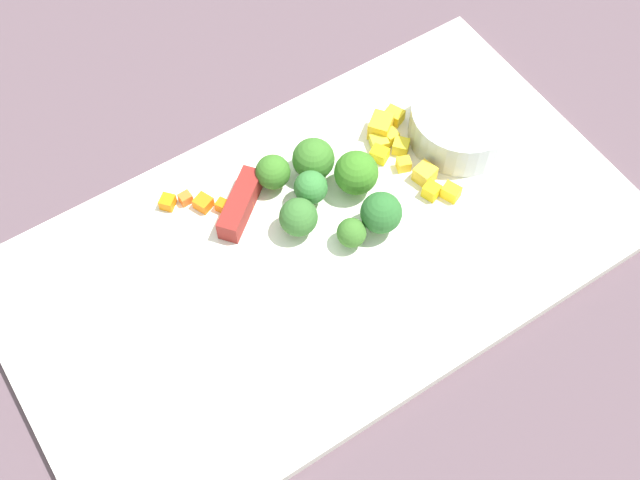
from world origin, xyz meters
The scene contains 26 objects.
ground_plane centered at (0.00, 0.00, 0.00)m, with size 4.00×4.00×0.00m, color #56434C.
cutting_board centered at (0.00, 0.00, 0.01)m, with size 0.56×0.31×0.01m, color white.
prep_bowl centered at (-0.18, -0.03, 0.03)m, with size 0.10×0.10×0.04m, color #B6BBC1.
chef_knife centered at (0.09, -0.03, 0.02)m, with size 0.28×0.23×0.02m.
carrot_dice_0 centered at (0.08, -0.11, 0.02)m, with size 0.01×0.01×0.01m, color orange.
carrot_dice_1 centered at (0.07, -0.09, 0.02)m, with size 0.01×0.01×0.01m, color orange.
carrot_dice_2 centered at (0.05, -0.08, 0.02)m, with size 0.01×0.01×0.01m, color orange.
carrot_dice_3 centered at (0.09, -0.11, 0.02)m, with size 0.01×0.01×0.01m, color orange.
carrot_dice_4 centered at (0.04, -0.07, 0.02)m, with size 0.01×0.01×0.01m, color orange.
pepper_dice_0 centered at (-0.12, -0.07, 0.02)m, with size 0.02×0.02×0.02m, color yellow.
pepper_dice_1 centered at (-0.11, 0.01, 0.02)m, with size 0.01×0.01×0.01m, color yellow.
pepper_dice_2 centered at (-0.11, -0.03, 0.02)m, with size 0.01×0.01×0.01m, color yellow.
pepper_dice_3 centered at (-0.14, -0.08, 0.02)m, with size 0.01×0.02×0.01m, color yellow.
pepper_dice_4 centered at (-0.11, -0.06, 0.02)m, with size 0.01×0.02×0.01m, color yellow.
pepper_dice_5 centered at (-0.12, -0.05, 0.02)m, with size 0.01×0.01×0.01m, color yellow.
pepper_dice_6 centered at (-0.13, 0.02, 0.02)m, with size 0.02×0.01×0.01m, color yellow.
pepper_dice_7 centered at (-0.12, -0.01, 0.02)m, with size 0.02×0.02×0.02m, color yellow.
pepper_dice_8 centered at (-0.10, -0.05, 0.02)m, with size 0.02×0.01×0.01m, color yellow.
pepper_dice_9 centered at (-0.12, -0.06, 0.02)m, with size 0.01×0.01×0.01m, color yellow.
broccoli_floret_0 centered at (-0.02, 0.01, 0.03)m, with size 0.03×0.03×0.03m.
broccoli_floret_1 centered at (0.01, -0.02, 0.03)m, with size 0.03×0.03×0.04m.
broccoli_floret_2 centered at (-0.05, 0.01, 0.04)m, with size 0.04×0.04×0.04m.
broccoli_floret_3 centered at (0.00, -0.08, 0.03)m, with size 0.03×0.03×0.04m.
broccoli_floret_4 centered at (-0.04, -0.07, 0.03)m, with size 0.04×0.04×0.04m.
broccoli_floret_5 centered at (-0.02, -0.04, 0.03)m, with size 0.03×0.03×0.04m.
broccoli_floret_6 centered at (-0.06, -0.03, 0.04)m, with size 0.04×0.04×0.04m.
Camera 1 is at (0.20, 0.31, 0.64)m, focal length 46.03 mm.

